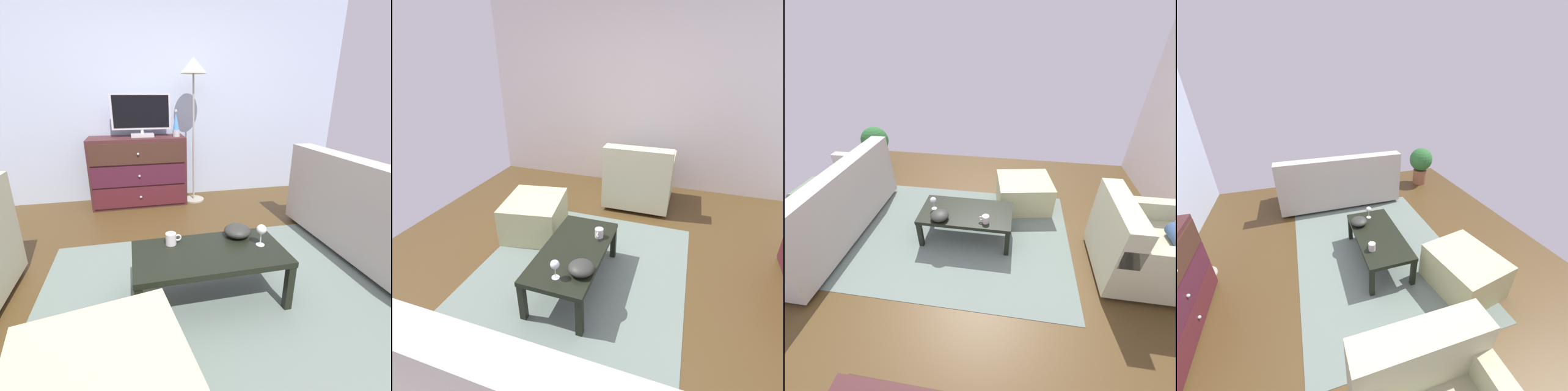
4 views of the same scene
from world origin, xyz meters
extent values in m
cube|color=#4B361A|center=(0.00, 0.00, -0.03)|extent=(5.25, 4.75, 0.05)
cube|color=slate|center=(0.20, -0.20, 0.00)|extent=(2.60, 1.90, 0.01)
cube|color=#4A1921|center=(-0.29, 1.60, 0.17)|extent=(1.13, 0.02, 0.25)
sphere|color=silver|center=(-0.29, 1.58, 0.17)|extent=(0.03, 0.03, 0.03)
cube|color=#431728|center=(-0.29, 1.60, 0.44)|extent=(1.13, 0.02, 0.25)
sphere|color=silver|center=(-0.29, 1.58, 0.44)|extent=(0.03, 0.03, 0.03)
cube|color=black|center=(-0.38, 0.03, 0.17)|extent=(0.05, 0.05, 0.33)
cube|color=black|center=(0.59, 0.03, 0.17)|extent=(0.05, 0.05, 0.33)
cube|color=black|center=(-0.38, -0.43, 0.17)|extent=(0.05, 0.05, 0.33)
cube|color=black|center=(0.59, -0.43, 0.17)|extent=(0.05, 0.05, 0.33)
cube|color=black|center=(0.11, -0.20, 0.35)|extent=(1.03, 0.52, 0.04)
cylinder|color=silver|center=(0.48, -0.20, 0.38)|extent=(0.06, 0.06, 0.00)
cylinder|color=silver|center=(0.48, -0.20, 0.42)|extent=(0.01, 0.01, 0.09)
sphere|color=silver|center=(0.48, -0.20, 0.50)|extent=(0.07, 0.07, 0.07)
cylinder|color=silver|center=(-0.14, -0.05, 0.42)|extent=(0.08, 0.08, 0.08)
torus|color=silver|center=(-0.09, -0.05, 0.42)|extent=(0.05, 0.01, 0.05)
ellipsoid|color=#2D2F2A|center=(0.36, -0.04, 0.42)|extent=(0.20, 0.20, 0.09)
cylinder|color=#332319|center=(2.12, -0.93, 0.03)|extent=(0.05, 0.05, 0.05)
cylinder|color=#332319|center=(2.12, 0.86, 0.03)|extent=(0.05, 0.05, 0.05)
cylinder|color=#332319|center=(1.43, -0.93, 0.03)|extent=(0.05, 0.05, 0.05)
cylinder|color=#332319|center=(1.43, 0.86, 0.03)|extent=(0.05, 0.05, 0.05)
cube|color=#B3ABA3|center=(1.78, -0.04, 0.23)|extent=(0.85, 1.94, 0.36)
cube|color=#B3ABA3|center=(1.45, -0.04, 0.64)|extent=(0.20, 1.94, 0.47)
cube|color=#B3ABA3|center=(1.78, -0.95, 0.51)|extent=(0.81, 0.12, 0.20)
cube|color=#B3ABA3|center=(1.78, 0.88, 0.51)|extent=(0.81, 0.12, 0.20)
cylinder|color=slate|center=(2.05, -0.18, 0.49)|extent=(0.16, 0.40, 0.16)
cylinder|color=#332319|center=(-1.36, -0.28, 0.03)|extent=(0.05, 0.05, 0.05)
cube|color=#BBB994|center=(-1.38, 0.06, 0.65)|extent=(0.20, 0.82, 0.39)
cube|color=#C3C38D|center=(-0.55, -0.93, 0.21)|extent=(0.79, 0.71, 0.41)
cylinder|color=#A59E8C|center=(0.43, 1.77, 0.01)|extent=(0.28, 0.28, 0.02)
cylinder|color=brown|center=(1.98, -1.72, 0.14)|extent=(0.26, 0.26, 0.28)
sphere|color=#2D6B33|center=(1.98, -1.72, 0.50)|extent=(0.44, 0.44, 0.44)
camera|label=1|loc=(-0.36, -1.82, 1.38)|focal=26.02mm
camera|label=2|loc=(2.02, 0.58, 1.89)|focal=27.44mm
camera|label=3|loc=(-0.37, 1.95, 2.12)|focal=22.72mm
camera|label=4|loc=(-2.05, 0.55, 2.09)|focal=22.18mm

